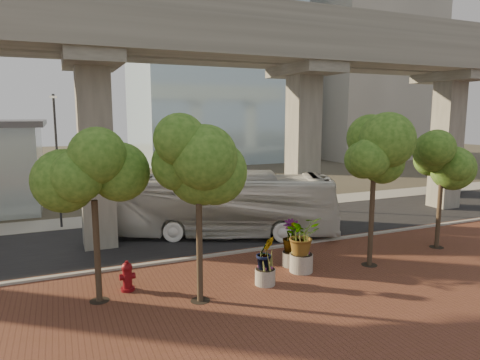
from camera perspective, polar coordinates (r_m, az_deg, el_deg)
name	(u,v)px	position (r m, az deg, el deg)	size (l,w,h in m)	color
ground	(223,243)	(22.83, -2.30, -8.38)	(160.00, 160.00, 0.00)	#3D382C
brick_plaza	(303,303)	(16.07, 8.34, -15.92)	(70.00, 13.00, 0.06)	brown
asphalt_road	(210,233)	(24.63, -3.97, -7.07)	(90.00, 8.00, 0.04)	black
curb_strip	(238,253)	(21.04, -0.33, -9.65)	(70.00, 0.25, 0.16)	#9A978F
far_sidewalk	(184,213)	(29.72, -7.47, -4.36)	(90.00, 3.00, 0.06)	#9A978F
transit_viaduct	(209,104)	(23.72, -4.15, 10.08)	(72.00, 5.60, 12.40)	gray
midrise_block	(364,81)	(72.82, 16.24, 12.51)	(18.00, 16.00, 24.00)	#A7A096
transit_bus	(221,205)	(23.69, -2.55, -3.35)	(2.97, 12.65, 3.53)	silver
parked_car	(444,186)	(40.61, 25.58, -0.72)	(1.41, 4.07, 1.34)	black
fire_hydrant	(127,276)	(17.19, -14.80, -12.31)	(0.59, 0.53, 1.17)	maroon
planter_front	(302,238)	(18.43, 8.23, -7.68)	(2.20, 2.20, 2.42)	#A7A497
planter_right	(291,238)	(19.12, 6.87, -7.70)	(1.95, 1.95, 2.09)	#A59E95
planter_left	(265,255)	(17.02, 3.40, -9.98)	(1.79, 1.79, 1.97)	#9A958B
street_tree_far_west	(93,172)	(15.55, -19.03, 1.05)	(3.47, 3.47, 6.30)	#4A382A
street_tree_near_west	(198,166)	(14.75, -5.59, 1.94)	(3.82, 3.82, 6.67)	#4A382A
street_tree_near_east	(375,150)	(19.25, 17.52, 3.80)	(3.62, 3.62, 6.81)	#4A382A
street_tree_far_east	(443,157)	(23.23, 25.43, 2.76)	(3.51, 3.51, 6.20)	#4A382A
streetlamp_west	(57,152)	(27.06, -23.23, 3.44)	(0.39, 1.13, 7.80)	#2D2E32
streetlamp_east	(291,139)	(30.06, 6.76, 5.49)	(0.43, 1.26, 8.66)	#303035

